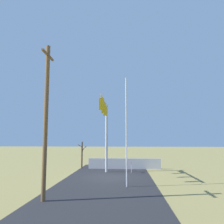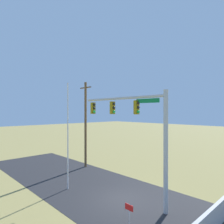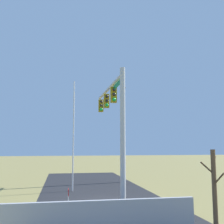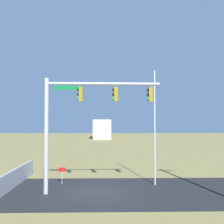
{
  "view_description": "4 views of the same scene",
  "coord_description": "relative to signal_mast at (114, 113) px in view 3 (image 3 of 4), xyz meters",
  "views": [
    {
      "loc": [
        -21.96,
        -1.69,
        3.66
      ],
      "look_at": [
        -0.39,
        -0.32,
        6.19
      ],
      "focal_mm": 36.28,
      "sensor_mm": 36.0,
      "label": 1
    },
    {
      "loc": [
        9.67,
        -10.26,
        6.19
      ],
      "look_at": [
        -1.45,
        0.5,
        6.15
      ],
      "focal_mm": 32.14,
      "sensor_mm": 36.0,
      "label": 2
    },
    {
      "loc": [
        16.93,
        -2.59,
        3.39
      ],
      "look_at": [
        -1.39,
        0.81,
        5.72
      ],
      "focal_mm": 43.54,
      "sensor_mm": 36.0,
      "label": 3
    },
    {
      "loc": [
        -0.68,
        17.84,
        4.77
      ],
      "look_at": [
        -1.08,
        -0.33,
        5.33
      ],
      "focal_mm": 42.48,
      "sensor_mm": 36.0,
      "label": 4
    }
  ],
  "objects": [
    {
      "name": "sidewalk_corner",
      "position": [
        3.14,
        0.05,
        -5.36
      ],
      "size": [
        6.0,
        6.0,
        0.01
      ],
      "primitive_type": "cube",
      "color": "#B7B5AD",
      "rests_on": "ground_plane"
    },
    {
      "name": "signal_mast",
      "position": [
        0.0,
        0.0,
        0.0
      ],
      "size": [
        7.58,
        0.49,
        7.52
      ],
      "color": "#B2B5BA",
      "rests_on": "ground_plane"
    },
    {
      "name": "utility_pole",
      "position": [
        -9.6,
        2.74,
        -0.46
      ],
      "size": [
        1.9,
        0.26,
        9.47
      ],
      "color": "brown",
      "rests_on": "ground_plane"
    },
    {
      "name": "open_sign",
      "position": [
        1.56,
        -2.65,
        -4.46
      ],
      "size": [
        0.56,
        0.04,
        1.22
      ],
      "color": "silver",
      "rests_on": "ground_plane"
    },
    {
      "name": "retaining_fence",
      "position": [
        4.81,
        -1.89,
        -4.74
      ],
      "size": [
        0.2,
        8.7,
        1.25
      ],
      "primitive_type": "cube",
      "color": "#A8A8AD",
      "rests_on": "ground_plane"
    },
    {
      "name": "flagpole",
      "position": [
        -5.35,
        -2.16,
        -1.12
      ],
      "size": [
        0.1,
        0.1,
        8.48
      ],
      "primitive_type": "cylinder",
      "color": "silver",
      "rests_on": "ground_plane"
    },
    {
      "name": "ground_plane",
      "position": [
        -1.07,
        -0.47,
        -5.36
      ],
      "size": [
        160.0,
        160.0,
        0.0
      ],
      "primitive_type": "plane",
      "color": "olive"
    },
    {
      "name": "bare_tree",
      "position": [
        5.05,
        3.36,
        -3.68
      ],
      "size": [
        1.27,
        1.02,
        3.24
      ],
      "color": "brown",
      "rests_on": "ground_plane"
    },
    {
      "name": "road_surface",
      "position": [
        -5.07,
        -0.47,
        -5.36
      ],
      "size": [
        28.0,
        8.0,
        0.01
      ],
      "primitive_type": "cube",
      "color": "#232326",
      "rests_on": "ground_plane"
    }
  ]
}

